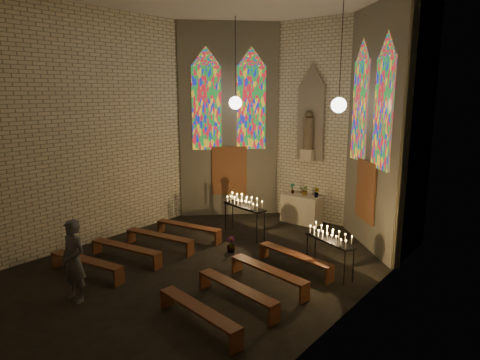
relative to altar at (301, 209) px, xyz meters
name	(u,v)px	position (x,y,z in m)	size (l,w,h in m)	color
floor	(193,272)	(0.00, -5.45, -0.50)	(12.00, 12.00, 0.00)	black
room	(269,121)	(0.00, -2.08, 3.22)	(8.22, 12.43, 7.00)	beige
altar	(301,209)	(0.00, 0.00, 0.00)	(1.40, 0.60, 1.00)	beige
flower_vase_left	(292,188)	(-0.41, 0.03, 0.69)	(0.20, 0.14, 0.39)	#4C723F
flower_vase_center	(305,190)	(0.07, 0.10, 0.68)	(0.32, 0.28, 0.36)	#4C723F
flower_vase_right	(317,192)	(0.55, 0.06, 0.68)	(0.20, 0.16, 0.36)	#4C723F
aisle_flower_pot	(231,244)	(-0.14, -3.72, -0.27)	(0.26, 0.26, 0.46)	#4C723F
votive_stand_left	(244,204)	(-0.74, -2.34, 0.56)	(1.73, 0.73, 1.23)	black
votive_stand_right	(330,237)	(2.76, -3.28, 0.46)	(1.54, 0.89, 1.11)	black
pew_left_0	(188,227)	(-1.96, -3.65, -0.14)	(2.32, 0.68, 0.44)	#4E2816
pew_right_0	(295,257)	(1.96, -3.65, -0.14)	(2.32, 0.68, 0.44)	#4E2816
pew_left_1	(159,237)	(-1.96, -4.85, -0.14)	(2.32, 0.68, 0.44)	#4E2816
pew_right_1	(268,271)	(1.96, -4.85, -0.14)	(2.32, 0.68, 0.44)	#4E2816
pew_left_2	(126,249)	(-1.96, -6.05, -0.14)	(2.32, 0.68, 0.44)	#4E2816
pew_right_2	(237,289)	(1.96, -6.05, -0.14)	(2.32, 0.68, 0.44)	#4E2816
pew_left_3	(86,262)	(-1.96, -7.25, -0.14)	(2.32, 0.68, 0.44)	#4E2816
pew_right_3	(198,311)	(1.96, -7.25, -0.14)	(2.32, 0.68, 0.44)	#4E2816
visitor	(74,261)	(-0.97, -8.14, 0.43)	(0.68, 0.45, 1.86)	#474851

